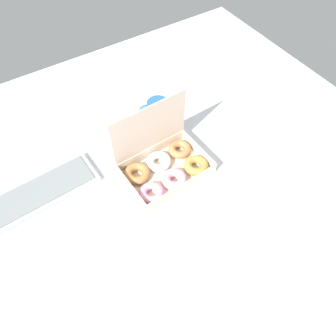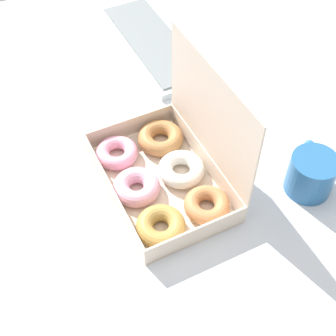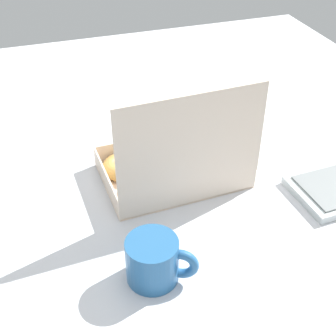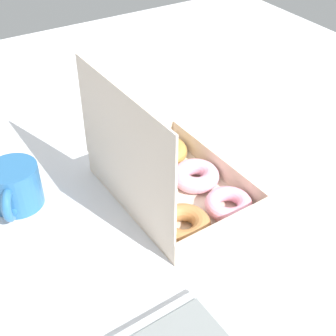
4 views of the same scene
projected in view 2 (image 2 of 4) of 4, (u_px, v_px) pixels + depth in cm
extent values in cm
cube|color=silver|center=(163.00, 211.00, 94.75)|extent=(180.00, 180.00, 2.00)
cube|color=beige|center=(160.00, 183.00, 97.78)|extent=(32.73, 22.87, 0.40)
cube|color=beige|center=(130.00, 126.00, 104.68)|extent=(1.36, 21.46, 4.88)
cube|color=beige|center=(197.00, 235.00, 86.81)|extent=(1.36, 21.46, 4.88)
cube|color=beige|center=(113.00, 194.00, 92.78)|extent=(30.98, 1.79, 4.88)
cube|color=beige|center=(205.00, 158.00, 98.70)|extent=(30.98, 1.79, 4.88)
cube|color=beige|center=(210.00, 113.00, 88.56)|extent=(31.79, 1.96, 21.47)
torus|color=pink|center=(117.00, 153.00, 100.81)|extent=(11.07, 11.07, 2.92)
torus|color=#E79FB6|center=(137.00, 187.00, 94.94)|extent=(11.25, 11.25, 3.43)
torus|color=#AC843F|center=(161.00, 226.00, 88.98)|extent=(13.54, 13.54, 3.32)
torus|color=#AC7340|center=(161.00, 138.00, 103.57)|extent=(12.10, 12.10, 3.31)
torus|color=white|center=(181.00, 169.00, 97.87)|extent=(10.10, 10.10, 3.08)
torus|color=#B67445|center=(207.00, 205.00, 92.08)|extent=(9.68, 9.68, 3.04)
cube|color=#B5BEBF|center=(153.00, 43.00, 127.54)|extent=(43.38, 17.33, 1.80)
cube|color=gray|center=(153.00, 40.00, 126.69)|extent=(39.85, 14.72, 0.40)
cylinder|color=#275D93|center=(311.00, 174.00, 93.97)|extent=(9.57, 9.57, 8.75)
torus|color=#275D93|center=(308.00, 155.00, 97.21)|extent=(6.65, 4.65, 6.62)
cylinder|color=black|center=(315.00, 166.00, 91.80)|extent=(8.42, 8.42, 0.52)
cube|color=white|center=(94.00, 305.00, 81.08)|extent=(14.02, 12.87, 0.15)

